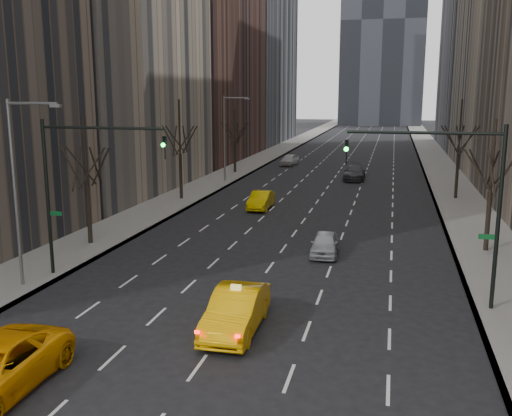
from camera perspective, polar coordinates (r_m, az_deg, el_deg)
The scene contains 17 objects.
sidewalk_left at distance 85.95m, azimuth 0.97°, elevation 5.16°, with size 4.50×320.00×0.15m, color slate.
sidewalk_right at distance 84.14m, azimuth 17.53°, elevation 4.50°, with size 4.50×320.00×0.15m, color slate.
bld_left_far at distance 85.07m, azimuth -6.09°, elevation 19.85°, with size 14.00×28.00×44.00m, color brown.
tree_lw_b at distance 36.78m, azimuth -16.51°, elevation 2.04°, with size 3.36×3.50×7.82m.
tree_lw_c at distance 51.10m, azimuth -7.58°, elevation 5.27°, with size 3.36×3.50×8.74m.
tree_lw_d at distance 68.17m, azimuth -2.12°, elevation 6.47°, with size 3.36×3.50×7.36m.
tree_rw_b at distance 36.32m, azimuth 22.38°, elevation 1.53°, with size 3.36×3.50×7.82m.
tree_rw_c at distance 53.98m, azimuth 19.58°, elevation 5.04°, with size 3.36×3.50×8.74m.
traffic_mast_left at distance 29.96m, azimuth -17.58°, elevation 3.36°, with size 6.69×0.39×8.00m.
traffic_mast_right at distance 25.86m, azimuth 19.62°, elevation 2.03°, with size 6.69×0.39×8.00m.
streetlight_near at distance 29.25m, azimuth -22.52°, elevation 3.10°, with size 2.83×0.22×9.00m.
streetlight_far at distance 60.99m, azimuth -2.86°, elevation 7.82°, with size 2.83×0.22×9.00m.
taxi_sedan at distance 23.21m, azimuth -2.00°, elevation -10.20°, with size 1.82×5.22×1.72m, color #F8AD05.
silver_sedan_ahead at distance 34.04m, azimuth 6.89°, elevation -3.55°, with size 1.58×3.92×1.34m, color #A3A6AB.
far_taxi at distance 47.14m, azimuth 0.50°, elevation 0.79°, with size 1.54×4.41×1.45m, color #D9B504.
far_suv_grey at distance 63.99m, azimuth 9.83°, elevation 3.50°, with size 2.23×5.49×1.59m, color #303035.
far_car_white at distance 76.10m, azimuth 3.37°, elevation 4.85°, with size 1.77×4.41×1.50m, color silver.
Camera 1 is at (6.28, -13.41, 9.40)m, focal length 40.00 mm.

